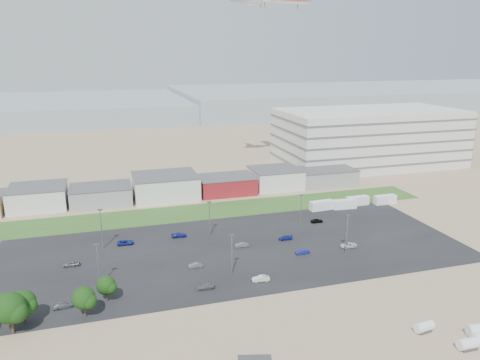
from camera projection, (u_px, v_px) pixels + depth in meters
name	position (u px, v px, depth m)	size (l,w,h in m)	color
ground	(239.00, 287.00, 102.60)	(700.00, 700.00, 0.00)	#998261
parking_lot	(235.00, 249.00, 122.45)	(120.00, 50.00, 0.01)	black
grass_strip	(193.00, 212.00, 150.61)	(160.00, 16.00, 0.02)	#315A21
hills_backdrop	(179.00, 106.00, 403.39)	(700.00, 200.00, 9.00)	gray
building_row	(134.00, 189.00, 162.37)	(170.00, 20.00, 8.00)	silver
parking_garage	(369.00, 137.00, 212.04)	(80.00, 40.00, 25.00)	silver
storage_tank_nw	(424.00, 327.00, 86.05)	(3.62, 1.81, 2.17)	silver
storage_tank_ne	(479.00, 329.00, 84.90)	(4.20, 2.10, 2.52)	silver
storage_tank_sw	(469.00, 343.00, 80.99)	(3.88, 1.94, 2.33)	silver
box_trailer_a	(322.00, 205.00, 152.80)	(7.95, 2.49, 2.98)	silver
box_trailer_b	(344.00, 204.00, 154.03)	(7.84, 2.45, 2.94)	silver
box_trailer_c	(357.00, 201.00, 157.59)	(7.84, 2.45, 2.94)	silver
box_trailer_d	(385.00, 200.00, 158.90)	(7.81, 2.44, 2.93)	silver
tree_left	(10.00, 311.00, 84.68)	(6.14, 6.14, 9.21)	black
tree_mid	(24.00, 305.00, 88.32)	(5.03, 5.03, 7.54)	black
tree_right	(84.00, 300.00, 90.36)	(4.78, 4.78, 7.17)	black
tree_near	(106.00, 287.00, 96.21)	(4.23, 4.23, 6.34)	black
lightpole_front_l	(98.00, 265.00, 102.17)	(1.16, 0.48, 9.89)	slate
lightpole_front_m	(232.00, 254.00, 107.69)	(1.15, 0.48, 9.77)	slate
lightpole_front_r	(347.00, 235.00, 118.11)	(1.25, 0.52, 10.60)	slate
lightpole_back_l	(102.00, 229.00, 121.42)	(1.28, 0.54, 10.92)	slate
lightpole_back_m	(210.00, 219.00, 130.43)	(1.18, 0.49, 9.99)	slate
lightpole_back_r	(301.00, 211.00, 137.38)	(1.15, 0.48, 9.78)	slate
parked_car_0	(348.00, 245.00, 123.50)	(2.02, 4.38, 1.22)	silver
parked_car_1	(302.00, 252.00, 119.49)	(1.27, 3.65, 1.20)	navy
parked_car_3	(205.00, 286.00, 101.83)	(1.64, 4.04, 1.17)	#595B5E
parked_car_4	(196.00, 265.00, 112.07)	(1.20, 3.43, 1.13)	#595B5E
parked_car_5	(71.00, 264.00, 112.63)	(1.53, 3.81, 1.30)	#595B5E
parked_car_6	(179.00, 235.00, 130.33)	(1.74, 4.28, 1.24)	navy
parked_car_7	(242.00, 245.00, 123.84)	(1.25, 3.58, 1.18)	#595B5E
parked_car_8	(317.00, 221.00, 141.46)	(1.49, 3.71, 1.27)	black
parked_car_9	(125.00, 242.00, 125.28)	(2.04, 4.42, 1.23)	navy
parked_car_10	(63.00, 305.00, 94.34)	(1.71, 4.21, 1.22)	#595B5E
parked_car_12	(285.00, 238.00, 128.57)	(1.56, 3.84, 1.12)	navy
parked_car_13	(261.00, 278.00, 105.30)	(1.38, 3.97, 1.31)	silver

